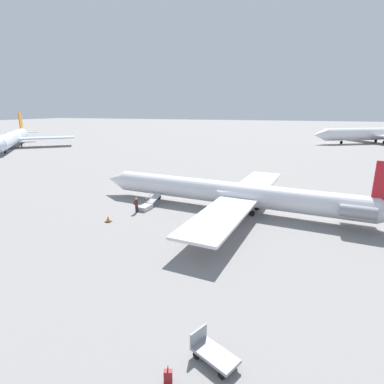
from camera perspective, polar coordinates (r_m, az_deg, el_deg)
The scene contains 9 objects.
ground_plane at distance 35.48m, azimuth 7.10°, elevation -3.30°, with size 600.00×600.00×0.00m, color gray.
airplane_main at distance 34.60m, azimuth 8.80°, elevation -0.35°, with size 35.96×27.78×6.78m.
airplane_far_left at distance 106.49m, azimuth -31.01°, elevation 8.82°, with size 33.99×38.23×10.09m.
airplane_far_center at distance 122.39m, azimuth 31.43°, elevation 9.45°, with size 41.45×32.65×10.82m.
boarding_stairs at distance 35.77m, azimuth -8.55°, elevation -2.56°, with size 1.38×4.09×1.69m.
passenger at distance 34.47m, azimuth -10.57°, elevation -2.25°, with size 0.36×0.55×1.74m.
luggage_cart at distance 15.76m, azimuth 4.00°, elevation -28.25°, with size 2.46×1.93×1.22m.
suitcase at distance 15.05m, azimuth -4.58°, elevation -31.63°, with size 0.41×0.32×0.88m.
traffic_cone_near_stairs at distance 32.50m, azimuth -15.70°, elevation -4.98°, with size 0.60×0.60×0.66m.
Camera 1 is at (-7.04, 32.87, 11.35)m, focal length 28.00 mm.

